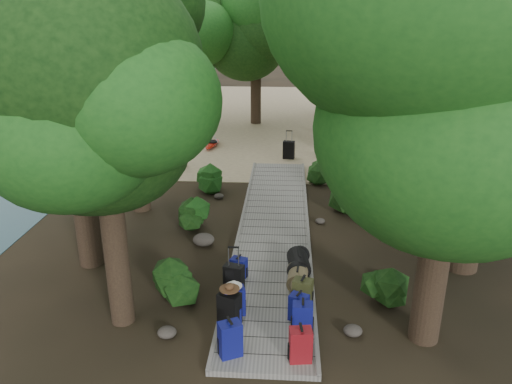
# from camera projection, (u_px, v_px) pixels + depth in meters

# --- Properties ---
(ground) EXTENTS (120.00, 120.00, 0.00)m
(ground) POSITION_uv_depth(u_px,v_px,m) (273.00, 247.00, 13.28)
(ground) COLOR #2F2417
(ground) RESTS_ON ground
(sand_beach) EXTENTS (40.00, 22.00, 0.02)m
(sand_beach) POSITION_uv_depth(u_px,v_px,m) (282.00, 118.00, 28.20)
(sand_beach) COLOR tan
(sand_beach) RESTS_ON ground
(boardwalk) EXTENTS (2.00, 12.00, 0.12)m
(boardwalk) POSITION_uv_depth(u_px,v_px,m) (274.00, 229.00, 14.19)
(boardwalk) COLOR gray
(boardwalk) RESTS_ON ground
(backpack_left_a) EXTENTS (0.48, 0.42, 0.75)m
(backpack_left_a) POSITION_uv_depth(u_px,v_px,m) (230.00, 337.00, 8.90)
(backpack_left_a) COLOR navy
(backpack_left_a) RESTS_ON boardwalk
(backpack_left_b) EXTENTS (0.50, 0.43, 0.76)m
(backpack_left_b) POSITION_uv_depth(u_px,v_px,m) (229.00, 307.00, 9.77)
(backpack_left_b) COLOR black
(backpack_left_b) RESTS_ON boardwalk
(backpack_left_c) EXTENTS (0.42, 0.35, 0.68)m
(backpack_left_c) POSITION_uv_depth(u_px,v_px,m) (236.00, 299.00, 10.10)
(backpack_left_c) COLOR navy
(backpack_left_c) RESTS_ON boardwalk
(backpack_left_d) EXTENTS (0.42, 0.36, 0.54)m
(backpack_left_d) POSITION_uv_depth(u_px,v_px,m) (239.00, 267.00, 11.50)
(backpack_left_d) COLOR navy
(backpack_left_d) RESTS_ON boardwalk
(backpack_right_a) EXTENTS (0.43, 0.33, 0.70)m
(backpack_right_a) POSITION_uv_depth(u_px,v_px,m) (301.00, 343.00, 8.78)
(backpack_right_a) COLOR maroon
(backpack_right_a) RESTS_ON boardwalk
(backpack_right_b) EXTENTS (0.39, 0.28, 0.70)m
(backpack_right_b) POSITION_uv_depth(u_px,v_px,m) (302.00, 316.00, 9.54)
(backpack_right_b) COLOR navy
(backpack_right_b) RESTS_ON boardwalk
(backpack_right_c) EXTENTS (0.44, 0.38, 0.62)m
(backpack_right_c) POSITION_uv_depth(u_px,v_px,m) (299.00, 306.00, 9.93)
(backpack_right_c) COLOR navy
(backpack_right_c) RESTS_ON boardwalk
(backpack_right_d) EXTENTS (0.47, 0.39, 0.61)m
(backpack_right_d) POSITION_uv_depth(u_px,v_px,m) (303.00, 290.00, 10.49)
(backpack_right_d) COLOR #3E3F1C
(backpack_right_d) RESTS_ON boardwalk
(duffel_right_khaki) EXTENTS (0.50, 0.70, 0.44)m
(duffel_right_khaki) POSITION_uv_depth(u_px,v_px,m) (298.00, 278.00, 11.14)
(duffel_right_khaki) COLOR brown
(duffel_right_khaki) RESTS_ON boardwalk
(duffel_right_black) EXTENTS (0.57, 0.83, 0.49)m
(duffel_right_black) POSITION_uv_depth(u_px,v_px,m) (299.00, 263.00, 11.72)
(duffel_right_black) COLOR black
(duffel_right_black) RESTS_ON boardwalk
(suitcase_on_boardwalk) EXTENTS (0.48, 0.35, 0.66)m
(suitcase_on_boardwalk) POSITION_uv_depth(u_px,v_px,m) (234.00, 279.00, 10.87)
(suitcase_on_boardwalk) COLOR black
(suitcase_on_boardwalk) RESTS_ON boardwalk
(lone_suitcase_on_sand) EXTENTS (0.50, 0.34, 0.73)m
(lone_suitcase_on_sand) POSITION_uv_depth(u_px,v_px,m) (289.00, 150.00, 20.66)
(lone_suitcase_on_sand) COLOR black
(lone_suitcase_on_sand) RESTS_ON sand_beach
(hat_brown) EXTENTS (0.40, 0.40, 0.12)m
(hat_brown) POSITION_uv_depth(u_px,v_px,m) (229.00, 286.00, 9.66)
(hat_brown) COLOR #51351E
(hat_brown) RESTS_ON backpack_left_b
(hat_white) EXTENTS (0.35, 0.35, 0.12)m
(hat_white) POSITION_uv_depth(u_px,v_px,m) (234.00, 283.00, 9.93)
(hat_white) COLOR silver
(hat_white) RESTS_ON backpack_left_c
(kayak) EXTENTS (1.22, 3.53, 0.35)m
(kayak) POSITION_uv_depth(u_px,v_px,m) (212.00, 143.00, 22.41)
(kayak) COLOR #B61E0F
(kayak) RESTS_ON sand_beach
(sun_lounger) EXTENTS (0.60, 1.77, 0.57)m
(sun_lounger) POSITION_uv_depth(u_px,v_px,m) (353.00, 138.00, 22.79)
(sun_lounger) COLOR silver
(sun_lounger) RESTS_ON sand_beach
(tree_right_a) EXTENTS (4.90, 4.90, 8.16)m
(tree_right_a) POSITION_uv_depth(u_px,v_px,m) (452.00, 133.00, 8.23)
(tree_right_a) COLOR black
(tree_right_a) RESTS_ON ground
(tree_right_b) EXTENTS (6.20, 6.20, 11.07)m
(tree_right_b) POSITION_uv_depth(u_px,v_px,m) (499.00, 32.00, 10.29)
(tree_right_b) COLOR black
(tree_right_b) RESTS_ON ground
(tree_right_c) EXTENTS (5.25, 5.25, 9.09)m
(tree_right_c) POSITION_uv_depth(u_px,v_px,m) (415.00, 64.00, 13.52)
(tree_right_c) COLOR black
(tree_right_c) RESTS_ON ground
(tree_right_d) EXTENTS (6.61, 6.61, 12.12)m
(tree_right_d) POSITION_uv_depth(u_px,v_px,m) (461.00, 4.00, 14.87)
(tree_right_d) COLOR black
(tree_right_d) RESTS_ON ground
(tree_right_e) EXTENTS (5.38, 5.38, 9.69)m
(tree_right_e) POSITION_uv_depth(u_px,v_px,m) (387.00, 41.00, 17.44)
(tree_right_e) COLOR black
(tree_right_e) RESTS_ON ground
(tree_right_f) EXTENTS (6.13, 6.13, 10.95)m
(tree_right_f) POSITION_uv_depth(u_px,v_px,m) (452.00, 19.00, 20.30)
(tree_right_f) COLOR black
(tree_right_f) RESTS_ON ground
(tree_left_a) EXTENTS (4.07, 4.07, 6.78)m
(tree_left_a) POSITION_uv_depth(u_px,v_px,m) (106.00, 162.00, 9.01)
(tree_left_a) COLOR black
(tree_left_a) RESTS_ON ground
(tree_left_b) EXTENTS (4.72, 4.72, 8.50)m
(tree_left_b) POSITION_uv_depth(u_px,v_px,m) (70.00, 92.00, 10.97)
(tree_left_b) COLOR black
(tree_left_b) RESTS_ON ground
(tree_left_c) EXTENTS (4.75, 4.75, 8.27)m
(tree_left_c) POSITION_uv_depth(u_px,v_px,m) (130.00, 76.00, 14.26)
(tree_left_c) COLOR black
(tree_left_c) RESTS_ON ground
(tree_back_a) EXTENTS (4.54, 4.54, 7.86)m
(tree_back_a) POSITION_uv_depth(u_px,v_px,m) (256.00, 48.00, 25.54)
(tree_back_a) COLOR black
(tree_back_a) RESTS_ON ground
(tree_back_b) EXTENTS (5.27, 5.27, 9.40)m
(tree_back_b) POSITION_uv_depth(u_px,v_px,m) (325.00, 30.00, 27.04)
(tree_back_b) COLOR black
(tree_back_b) RESTS_ON ground
(tree_back_c) EXTENTS (4.79, 4.79, 8.63)m
(tree_back_c) POSITION_uv_depth(u_px,v_px,m) (374.00, 40.00, 25.70)
(tree_back_c) COLOR black
(tree_back_c) RESTS_ON ground
(tree_back_d) EXTENTS (4.68, 4.68, 7.80)m
(tree_back_d) POSITION_uv_depth(u_px,v_px,m) (182.00, 49.00, 25.35)
(tree_back_d) COLOR black
(tree_back_d) RESTS_ON ground
(palm_right_a) EXTENTS (4.10, 4.10, 6.99)m
(palm_right_a) POSITION_uv_depth(u_px,v_px,m) (376.00, 84.00, 17.08)
(palm_right_a) COLOR #1A4312
(palm_right_a) RESTS_ON ground
(palm_right_b) EXTENTS (4.89, 4.89, 9.44)m
(palm_right_b) POSITION_uv_depth(u_px,v_px,m) (400.00, 36.00, 21.85)
(palm_right_b) COLOR #1A4312
(palm_right_b) RESTS_ON ground
(palm_right_c) EXTENTS (4.29, 4.29, 6.83)m
(palm_right_c) POSITION_uv_depth(u_px,v_px,m) (328.00, 63.00, 23.55)
(palm_right_c) COLOR #1A4312
(palm_right_c) RESTS_ON ground
(palm_left_a) EXTENTS (4.18, 4.18, 6.65)m
(palm_left_a) POSITION_uv_depth(u_px,v_px,m) (172.00, 82.00, 18.56)
(palm_left_a) COLOR #1A4312
(palm_left_a) RESTS_ON ground
(rock_left_a) EXTENTS (0.38, 0.34, 0.21)m
(rock_left_a) POSITION_uv_depth(u_px,v_px,m) (167.00, 332.00, 9.67)
(rock_left_a) COLOR #4C473F
(rock_left_a) RESTS_ON ground
(rock_left_b) EXTENTS (0.40, 0.36, 0.22)m
(rock_left_b) POSITION_uv_depth(u_px,v_px,m) (171.00, 288.00, 11.17)
(rock_left_b) COLOR #4C473F
(rock_left_b) RESTS_ON ground
(rock_left_c) EXTENTS (0.58, 0.52, 0.32)m
(rock_left_c) POSITION_uv_depth(u_px,v_px,m) (204.00, 240.00, 13.34)
(rock_left_c) COLOR #4C473F
(rock_left_c) RESTS_ON ground
(rock_left_d) EXTENTS (0.32, 0.29, 0.18)m
(rock_left_d) POSITION_uv_depth(u_px,v_px,m) (219.00, 196.00, 16.53)
(rock_left_d) COLOR #4C473F
(rock_left_d) RESTS_ON ground
(rock_right_a) EXTENTS (0.37, 0.33, 0.20)m
(rock_right_a) POSITION_uv_depth(u_px,v_px,m) (353.00, 331.00, 9.72)
(rock_right_a) COLOR #4C473F
(rock_right_a) RESTS_ON ground
(rock_right_b) EXTENTS (0.44, 0.40, 0.24)m
(rock_right_b) POSITION_uv_depth(u_px,v_px,m) (387.00, 277.00, 11.57)
(rock_right_b) COLOR #4C473F
(rock_right_b) RESTS_ON ground
(rock_right_c) EXTENTS (0.29, 0.26, 0.16)m
(rock_right_c) POSITION_uv_depth(u_px,v_px,m) (320.00, 221.00, 14.68)
(rock_right_c) COLOR #4C473F
(rock_right_c) RESTS_ON ground
(rock_right_d) EXTENTS (0.62, 0.55, 0.34)m
(rock_right_d) POSITION_uv_depth(u_px,v_px,m) (354.00, 186.00, 17.24)
(rock_right_d) COLOR #4C473F
(rock_right_d) RESTS_ON ground
(shrub_left_a) EXTENTS (0.99, 0.99, 0.89)m
(shrub_left_a) POSITION_uv_depth(u_px,v_px,m) (174.00, 285.00, 10.66)
(shrub_left_a) COLOR #184D17
(shrub_left_a) RESTS_ON ground
(shrub_left_b) EXTENTS (0.93, 0.93, 0.83)m
(shrub_left_b) POSITION_uv_depth(u_px,v_px,m) (196.00, 216.00, 14.15)
(shrub_left_b) COLOR #184D17
(shrub_left_b) RESTS_ON ground
(shrub_left_c) EXTENTS (1.02, 1.02, 0.92)m
(shrub_left_c) POSITION_uv_depth(u_px,v_px,m) (206.00, 179.00, 17.06)
(shrub_left_c) COLOR #184D17
(shrub_left_c) RESTS_ON ground
(shrub_right_a) EXTENTS (0.95, 0.95, 0.86)m
(shrub_right_a) POSITION_uv_depth(u_px,v_px,m) (383.00, 289.00, 10.53)
(shrub_right_a) COLOR #184D17
(shrub_right_a) RESTS_ON ground
(shrub_right_b) EXTENTS (1.30, 1.30, 1.17)m
(shrub_right_b) POSITION_uv_depth(u_px,v_px,m) (353.00, 196.00, 15.15)
(shrub_right_b) COLOR #184D17
(shrub_right_b) RESTS_ON ground
(shrub_right_c) EXTENTS (0.96, 0.96, 0.87)m
(shrub_right_c) POSITION_uv_depth(u_px,v_px,m) (323.00, 171.00, 17.88)
(shrub_right_c) COLOR #184D17
(shrub_right_c) RESTS_ON ground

